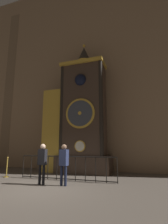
{
  "coord_description": "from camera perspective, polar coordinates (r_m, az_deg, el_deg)",
  "views": [
    {
      "loc": [
        3.98,
        -6.11,
        1.56
      ],
      "look_at": [
        0.47,
        4.22,
        3.71
      ],
      "focal_mm": 28.0,
      "sensor_mm": 36.0,
      "label": 1
    }
  ],
  "objects": [
    {
      "name": "ground_plane",
      "position": [
        7.46,
        -15.23,
        -22.86
      ],
      "size": [
        28.0,
        28.0,
        0.0
      ],
      "primitive_type": "plane",
      "color": "brown"
    },
    {
      "name": "cathedral_back_wall",
      "position": [
        13.56,
        -0.68,
        14.84
      ],
      "size": [
        24.0,
        0.32,
        15.01
      ],
      "color": "#997A5B",
      "rests_on": "ground_plane"
    },
    {
      "name": "clock_tower",
      "position": [
        11.17,
        -2.1,
        -1.7
      ],
      "size": [
        4.29,
        1.81,
        8.46
      ],
      "color": "#423328",
      "rests_on": "ground_plane"
    },
    {
      "name": "railing_fence",
      "position": [
        8.72,
        -5.9,
        -17.35
      ],
      "size": [
        4.88,
        0.05,
        1.11
      ],
      "color": "black",
      "rests_on": "ground_plane"
    },
    {
      "name": "visitor_near",
      "position": [
        7.86,
        -13.44,
        -14.89
      ],
      "size": [
        0.34,
        0.23,
        1.66
      ],
      "rotation": [
        0.0,
        0.0,
        -0.02
      ],
      "color": "black",
      "rests_on": "ground_plane"
    },
    {
      "name": "visitor_far",
      "position": [
        7.51,
        -6.61,
        -15.41
      ],
      "size": [
        0.37,
        0.27,
        1.64
      ],
      "rotation": [
        0.0,
        0.0,
        -0.15
      ],
      "color": "#1B213A",
      "rests_on": "ground_plane"
    },
    {
      "name": "stanchion_post",
      "position": [
        10.37,
        -23.94,
        -17.04
      ],
      "size": [
        0.28,
        0.28,
        1.02
      ],
      "color": "#B28E33",
      "rests_on": "ground_plane"
    }
  ]
}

